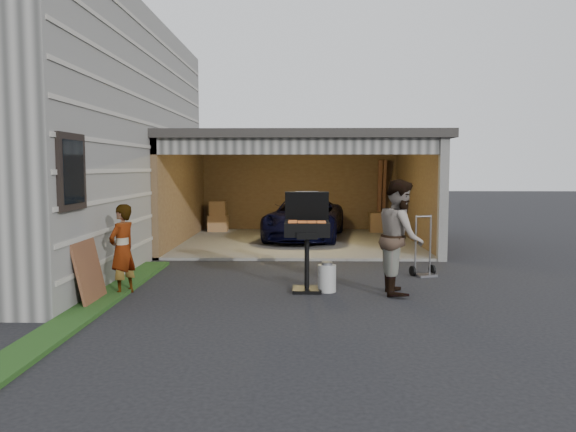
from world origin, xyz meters
name	(u,v)px	position (x,y,z in m)	size (l,w,h in m)	color
ground	(250,298)	(0.00, 0.00, 0.00)	(80.00, 80.00, 0.00)	black
house	(3,137)	(-6.00, 4.00, 2.75)	(7.00, 11.00, 5.50)	#474744
groundcover_strip	(86,311)	(-2.25, -1.00, 0.03)	(0.50, 8.00, 0.06)	#193814
garage	(300,174)	(0.76, 6.79, 1.87)	(6.80, 6.30, 2.90)	#605E59
minivan	(305,220)	(0.91, 6.90, 0.58)	(1.93, 4.18, 1.16)	black
woman	(122,249)	(-2.10, 0.21, 0.74)	(0.54, 0.35, 1.47)	#ACB6D9
man	(400,237)	(2.42, 0.37, 0.94)	(0.91, 0.71, 1.87)	#44301A
bbq_grill	(307,233)	(0.90, 0.51, 0.98)	(0.74, 0.65, 1.65)	black
propane_tank	(327,278)	(1.23, 0.46, 0.23)	(0.30, 0.30, 0.45)	#AFAFAB
plywood_panel	(89,272)	(-2.40, -0.45, 0.48)	(0.04, 0.87, 0.97)	#56321D
hand_truck	(424,264)	(3.15, 1.87, 0.22)	(0.52, 0.47, 1.16)	slate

